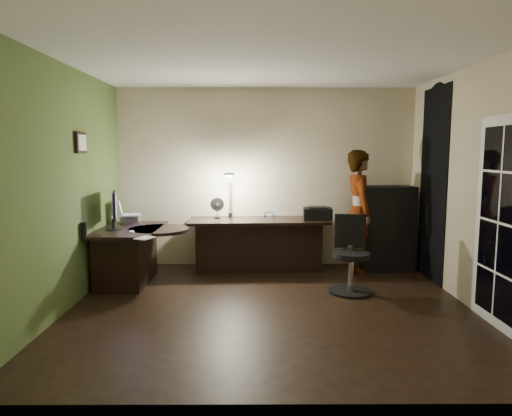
{
  "coord_description": "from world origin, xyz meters",
  "views": [
    {
      "loc": [
        -0.18,
        -4.97,
        1.74
      ],
      "look_at": [
        -0.15,
        1.05,
        1.0
      ],
      "focal_mm": 32.0,
      "sensor_mm": 36.0,
      "label": 1
    }
  ],
  "objects_px": {
    "desk_left": "(130,256)",
    "person": "(359,212)",
    "office_chair": "(351,255)",
    "cabinet": "(384,228)",
    "monitor": "(113,216)",
    "desk_right": "(258,245)"
  },
  "relations": [
    {
      "from": "monitor",
      "to": "cabinet",
      "type": "bearing_deg",
      "value": -4.67
    },
    {
      "from": "cabinet",
      "to": "monitor",
      "type": "xyz_separation_m",
      "value": [
        -3.75,
        -0.75,
        0.29
      ]
    },
    {
      "from": "person",
      "to": "desk_left",
      "type": "bearing_deg",
      "value": 97.9
    },
    {
      "from": "office_chair",
      "to": "desk_right",
      "type": "bearing_deg",
      "value": 142.07
    },
    {
      "from": "monitor",
      "to": "office_chair",
      "type": "bearing_deg",
      "value": -22.99
    },
    {
      "from": "cabinet",
      "to": "monitor",
      "type": "relative_size",
      "value": 2.25
    },
    {
      "from": "office_chair",
      "to": "cabinet",
      "type": "bearing_deg",
      "value": 63.58
    },
    {
      "from": "desk_right",
      "to": "desk_left",
      "type": "bearing_deg",
      "value": -161.85
    },
    {
      "from": "desk_left",
      "to": "person",
      "type": "relative_size",
      "value": 0.72
    },
    {
      "from": "cabinet",
      "to": "desk_right",
      "type": "bearing_deg",
      "value": 177.19
    },
    {
      "from": "desk_left",
      "to": "office_chair",
      "type": "relative_size",
      "value": 1.33
    },
    {
      "from": "desk_left",
      "to": "office_chair",
      "type": "xyz_separation_m",
      "value": [
        2.86,
        -0.45,
        0.11
      ]
    },
    {
      "from": "monitor",
      "to": "desk_right",
      "type": "bearing_deg",
      "value": 4.87
    },
    {
      "from": "desk_right",
      "to": "person",
      "type": "xyz_separation_m",
      "value": [
        1.45,
        -0.08,
        0.51
      ]
    },
    {
      "from": "desk_right",
      "to": "monitor",
      "type": "distance_m",
      "value": 2.1
    },
    {
      "from": "desk_right",
      "to": "cabinet",
      "type": "relative_size",
      "value": 1.63
    },
    {
      "from": "desk_left",
      "to": "person",
      "type": "distance_m",
      "value": 3.26
    },
    {
      "from": "desk_left",
      "to": "monitor",
      "type": "relative_size",
      "value": 2.31
    },
    {
      "from": "person",
      "to": "cabinet",
      "type": "bearing_deg",
      "value": -77.07
    },
    {
      "from": "desk_left",
      "to": "monitor",
      "type": "distance_m",
      "value": 0.58
    },
    {
      "from": "desk_left",
      "to": "office_chair",
      "type": "distance_m",
      "value": 2.89
    },
    {
      "from": "monitor",
      "to": "person",
      "type": "distance_m",
      "value": 3.41
    }
  ]
}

